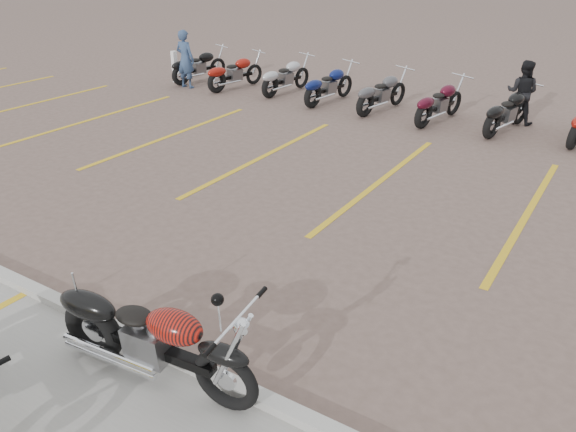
% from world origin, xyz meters
% --- Properties ---
extents(ground, '(100.00, 100.00, 0.00)m').
position_xyz_m(ground, '(0.00, 0.00, 0.00)').
color(ground, '#735B52').
rests_on(ground, ground).
extents(curb, '(60.00, 0.18, 0.12)m').
position_xyz_m(curb, '(0.00, -2.00, 0.06)').
color(curb, '#ADAAA3').
rests_on(curb, ground).
extents(parking_stripes, '(38.00, 5.50, 0.01)m').
position_xyz_m(parking_stripes, '(0.00, 4.00, 0.00)').
color(parking_stripes, gold).
rests_on(parking_stripes, ground).
extents(flame_cruiser, '(2.42, 0.43, 1.00)m').
position_xyz_m(flame_cruiser, '(0.25, -2.30, 0.50)').
color(flame_cruiser, black).
rests_on(flame_cruiser, ground).
extents(person_a, '(0.65, 0.43, 1.77)m').
position_xyz_m(person_a, '(-8.44, 7.97, 0.89)').
color(person_a, navy).
rests_on(person_a, ground).
extents(person_b, '(0.79, 0.62, 1.58)m').
position_xyz_m(person_b, '(1.33, 9.47, 0.79)').
color(person_b, black).
rests_on(person_b, ground).
extents(bollard, '(0.17, 0.17, 1.00)m').
position_xyz_m(bollard, '(-9.28, 8.37, 0.50)').
color(bollard, white).
rests_on(bollard, ground).
extents(bg_bike_row, '(19.02, 2.06, 1.10)m').
position_xyz_m(bg_bike_row, '(0.40, 8.78, 0.55)').
color(bg_bike_row, black).
rests_on(bg_bike_row, ground).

